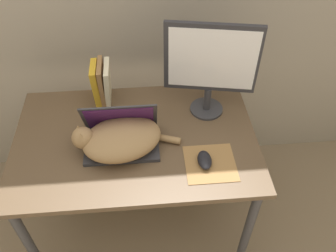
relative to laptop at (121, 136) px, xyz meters
name	(u,v)px	position (x,y,z in m)	size (l,w,h in m)	color
desk	(136,149)	(0.06, 0.03, -0.13)	(1.14, 0.75, 0.76)	brown
laptop	(121,136)	(0.00, 0.00, 0.00)	(0.34, 0.23, 0.22)	#2D2D33
cat	(119,138)	(-0.01, -0.04, 0.02)	(0.49, 0.34, 0.15)	#99754C
external_monitor	(211,65)	(0.43, 0.19, 0.23)	(0.43, 0.17, 0.48)	#333338
mousepad	(210,163)	(0.39, -0.16, -0.04)	(0.22, 0.22, 0.00)	olive
computer_mouse	(205,160)	(0.36, -0.15, -0.02)	(0.06, 0.11, 0.04)	black
book_row	(102,84)	(-0.09, 0.31, 0.07)	(0.09, 0.16, 0.23)	gold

